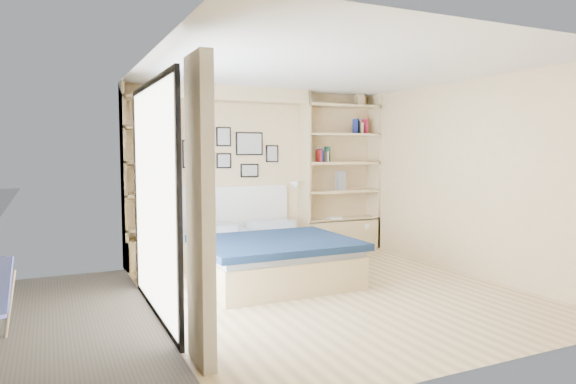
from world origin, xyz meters
name	(u,v)px	position (x,y,z in m)	size (l,w,h in m)	color
ground	(332,291)	(0.00, 0.00, 0.00)	(4.50, 4.50, 0.00)	beige
room_shell	(252,189)	(-0.39, 1.52, 1.08)	(4.50, 4.50, 4.50)	#D7BB88
bed	(263,254)	(-0.45, 0.97, 0.28)	(1.82, 2.41, 1.07)	#D1B685
photo_gallery	(230,150)	(-0.45, 2.22, 1.60)	(1.48, 0.02, 0.82)	black
reading_lamps	(245,185)	(-0.30, 2.00, 1.10)	(1.92, 0.12, 0.15)	silver
shelf_decor	(325,146)	(1.05, 2.07, 1.67)	(3.51, 0.23, 2.03)	#A51E1E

